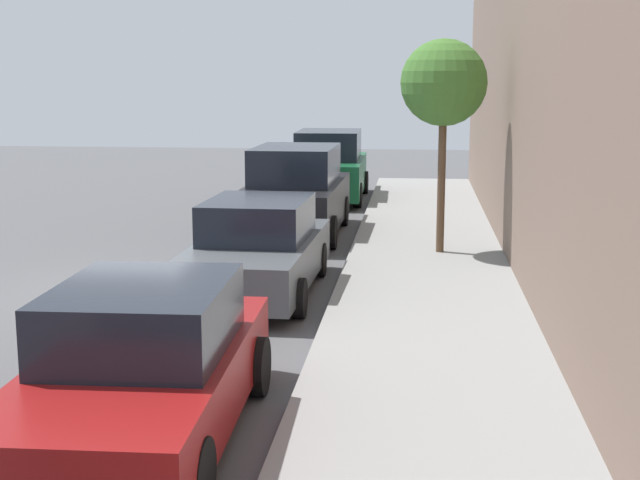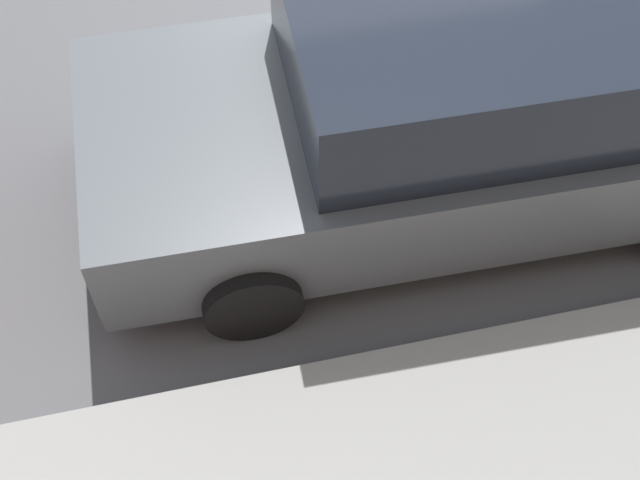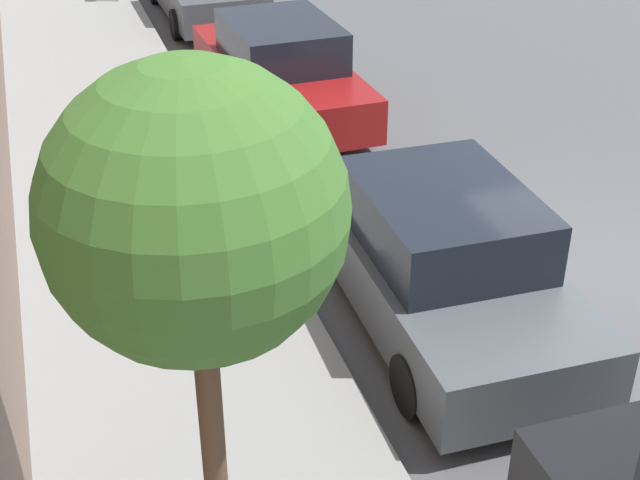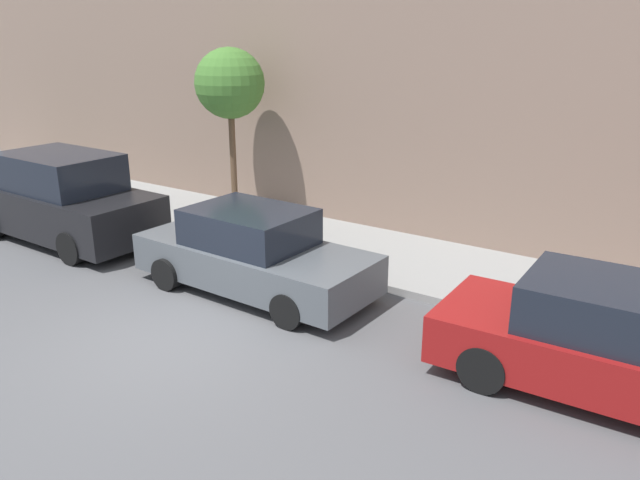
# 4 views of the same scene
# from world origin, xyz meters

# --- Properties ---
(ground_plane) EXTENTS (60.00, 60.00, 0.00)m
(ground_plane) POSITION_xyz_m (0.00, 0.00, 0.00)
(ground_plane) COLOR #515154
(sidewalk) EXTENTS (2.96, 32.00, 0.15)m
(sidewalk) POSITION_xyz_m (4.98, 0.00, 0.07)
(sidewalk) COLOR gray
(sidewalk) RESTS_ON ground_plane
(parked_sedan_second) EXTENTS (1.93, 4.55, 1.54)m
(parked_sedan_second) POSITION_xyz_m (2.21, -5.84, 0.72)
(parked_sedan_second) COLOR maroon
(parked_sedan_second) RESTS_ON ground_plane
(parked_sedan_third) EXTENTS (1.92, 4.54, 1.54)m
(parked_sedan_third) POSITION_xyz_m (2.23, 0.17, 0.73)
(parked_sedan_third) COLOR #4C5156
(parked_sedan_third) RESTS_ON ground_plane
(parked_suv_fourth) EXTENTS (2.08, 4.83, 1.98)m
(parked_suv_fourth) POSITION_xyz_m (2.11, 5.60, 0.93)
(parked_suv_fourth) COLOR black
(parked_suv_fourth) RESTS_ON ground_plane
(street_tree) EXTENTS (1.63, 1.63, 4.04)m
(street_tree) POSITION_xyz_m (5.24, 3.30, 3.35)
(street_tree) COLOR brown
(street_tree) RESTS_ON sidewalk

